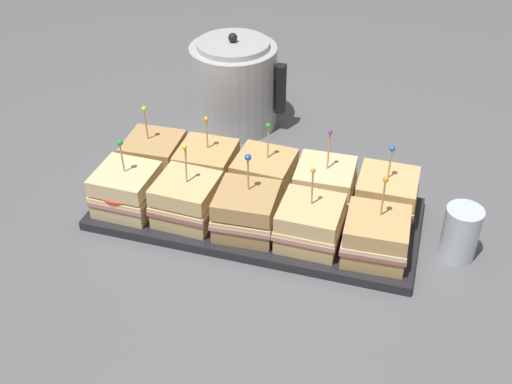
{
  "coord_description": "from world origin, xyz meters",
  "views": [
    {
      "loc": [
        0.27,
        -0.91,
        0.77
      ],
      "look_at": [
        0.0,
        0.0,
        0.06
      ],
      "focal_mm": 45.0,
      "sensor_mm": 36.0,
      "label": 1
    }
  ],
  "objects_px": {
    "serving_platter": "(256,214)",
    "sandwich_back_left": "(207,167)",
    "sandwich_front_left": "(187,200)",
    "sandwich_front_right": "(310,223)",
    "sandwich_front_far_right": "(376,237)",
    "sandwich_front_far_left": "(127,190)",
    "sandwich_front_center": "(248,212)",
    "kettle_steel": "(234,85)",
    "sandwich_back_right": "(324,186)",
    "drinking_glass": "(460,234)",
    "sandwich_back_far_right": "(386,196)",
    "sandwich_back_center": "(263,176)",
    "sandwich_back_far_left": "(154,157)"
  },
  "relations": [
    {
      "from": "serving_platter",
      "to": "sandwich_front_left",
      "type": "distance_m",
      "value": 0.14
    },
    {
      "from": "sandwich_back_center",
      "to": "drinking_glass",
      "type": "relative_size",
      "value": 1.54
    },
    {
      "from": "serving_platter",
      "to": "sandwich_back_right",
      "type": "bearing_deg",
      "value": 26.67
    },
    {
      "from": "sandwich_back_right",
      "to": "sandwich_front_far_left",
      "type": "bearing_deg",
      "value": -161.35
    },
    {
      "from": "sandwich_front_right",
      "to": "sandwich_front_far_right",
      "type": "height_order",
      "value": "sandwich_front_far_right"
    },
    {
      "from": "sandwich_front_right",
      "to": "sandwich_front_center",
      "type": "bearing_deg",
      "value": -179.21
    },
    {
      "from": "sandwich_back_far_left",
      "to": "sandwich_back_center",
      "type": "relative_size",
      "value": 1.0
    },
    {
      "from": "kettle_steel",
      "to": "drinking_glass",
      "type": "height_order",
      "value": "kettle_steel"
    },
    {
      "from": "sandwich_back_far_right",
      "to": "sandwich_back_left",
      "type": "bearing_deg",
      "value": -179.36
    },
    {
      "from": "sandwich_front_far_left",
      "to": "sandwich_back_left",
      "type": "distance_m",
      "value": 0.16
    },
    {
      "from": "sandwich_back_left",
      "to": "kettle_steel",
      "type": "bearing_deg",
      "value": 96.65
    },
    {
      "from": "sandwich_back_center",
      "to": "sandwich_back_far_right",
      "type": "xyz_separation_m",
      "value": [
        0.23,
        0.0,
        0.0
      ]
    },
    {
      "from": "sandwich_front_right",
      "to": "kettle_steel",
      "type": "xyz_separation_m",
      "value": [
        -0.26,
        0.39,
        0.04
      ]
    },
    {
      "from": "sandwich_front_far_right",
      "to": "sandwich_front_right",
      "type": "bearing_deg",
      "value": 178.6
    },
    {
      "from": "sandwich_back_left",
      "to": "drinking_glass",
      "type": "bearing_deg",
      "value": -6.99
    },
    {
      "from": "sandwich_front_right",
      "to": "sandwich_back_right",
      "type": "xyz_separation_m",
      "value": [
        0.0,
        0.12,
        0.0
      ]
    },
    {
      "from": "serving_platter",
      "to": "sandwich_front_right",
      "type": "xyz_separation_m",
      "value": [
        0.12,
        -0.06,
        0.05
      ]
    },
    {
      "from": "sandwich_front_far_left",
      "to": "sandwich_front_right",
      "type": "xyz_separation_m",
      "value": [
        0.35,
        0.0,
        -0.0
      ]
    },
    {
      "from": "sandwich_front_right",
      "to": "sandwich_back_center",
      "type": "distance_m",
      "value": 0.16
    },
    {
      "from": "drinking_glass",
      "to": "sandwich_back_far_right",
      "type": "bearing_deg",
      "value": 154.99
    },
    {
      "from": "sandwich_back_right",
      "to": "sandwich_front_right",
      "type": "bearing_deg",
      "value": -90.76
    },
    {
      "from": "sandwich_front_left",
      "to": "sandwich_front_far_left",
      "type": "bearing_deg",
      "value": -178.33
    },
    {
      "from": "sandwich_back_center",
      "to": "drinking_glass",
      "type": "height_order",
      "value": "sandwich_back_center"
    },
    {
      "from": "sandwich_front_right",
      "to": "drinking_glass",
      "type": "bearing_deg",
      "value": 11.71
    },
    {
      "from": "sandwich_front_left",
      "to": "sandwich_front_right",
      "type": "bearing_deg",
      "value": -0.14
    },
    {
      "from": "sandwich_front_left",
      "to": "sandwich_back_left",
      "type": "distance_m",
      "value": 0.11
    },
    {
      "from": "sandwich_front_center",
      "to": "sandwich_back_far_right",
      "type": "height_order",
      "value": "sandwich_front_center"
    },
    {
      "from": "sandwich_front_right",
      "to": "drinking_glass",
      "type": "height_order",
      "value": "sandwich_front_right"
    },
    {
      "from": "sandwich_front_left",
      "to": "sandwich_back_center",
      "type": "bearing_deg",
      "value": 44.9
    },
    {
      "from": "sandwich_front_right",
      "to": "sandwich_back_left",
      "type": "distance_m",
      "value": 0.26
    },
    {
      "from": "sandwich_front_far_right",
      "to": "sandwich_back_right",
      "type": "bearing_deg",
      "value": 133.82
    },
    {
      "from": "sandwich_back_center",
      "to": "sandwich_back_far_right",
      "type": "bearing_deg",
      "value": 0.61
    },
    {
      "from": "sandwich_back_center",
      "to": "sandwich_front_center",
      "type": "bearing_deg",
      "value": -88.07
    },
    {
      "from": "sandwich_front_far_right",
      "to": "sandwich_back_left",
      "type": "height_order",
      "value": "sandwich_front_far_right"
    },
    {
      "from": "kettle_steel",
      "to": "sandwich_front_center",
      "type": "bearing_deg",
      "value": -68.69
    },
    {
      "from": "sandwich_front_far_left",
      "to": "sandwich_front_left",
      "type": "xyz_separation_m",
      "value": [
        0.12,
        0.0,
        -0.0
      ]
    },
    {
      "from": "serving_platter",
      "to": "kettle_steel",
      "type": "bearing_deg",
      "value": 114.37
    },
    {
      "from": "drinking_glass",
      "to": "kettle_steel",
      "type": "bearing_deg",
      "value": 147.23
    },
    {
      "from": "sandwich_back_center",
      "to": "drinking_glass",
      "type": "bearing_deg",
      "value": -9.34
    },
    {
      "from": "sandwich_front_left",
      "to": "sandwich_front_right",
      "type": "height_order",
      "value": "sandwich_front_left"
    },
    {
      "from": "sandwich_back_right",
      "to": "sandwich_back_far_right",
      "type": "distance_m",
      "value": 0.12
    },
    {
      "from": "serving_platter",
      "to": "sandwich_back_center",
      "type": "height_order",
      "value": "sandwich_back_center"
    },
    {
      "from": "sandwich_front_far_right",
      "to": "drinking_glass",
      "type": "xyz_separation_m",
      "value": [
        0.14,
        0.06,
        -0.01
      ]
    },
    {
      "from": "serving_platter",
      "to": "sandwich_front_far_right",
      "type": "bearing_deg",
      "value": -14.5
    },
    {
      "from": "sandwich_front_center",
      "to": "sandwich_back_far_left",
      "type": "xyz_separation_m",
      "value": [
        -0.23,
        0.11,
        -0.0
      ]
    },
    {
      "from": "serving_platter",
      "to": "sandwich_front_center",
      "type": "bearing_deg",
      "value": -88.0
    },
    {
      "from": "serving_platter",
      "to": "sandwich_back_left",
      "type": "relative_size",
      "value": 4.02
    },
    {
      "from": "sandwich_front_right",
      "to": "sandwich_front_far_right",
      "type": "relative_size",
      "value": 0.97
    },
    {
      "from": "drinking_glass",
      "to": "sandwich_back_far_left",
      "type": "bearing_deg",
      "value": 174.21
    },
    {
      "from": "sandwich_back_far_right",
      "to": "sandwich_back_far_left",
      "type": "bearing_deg",
      "value": -179.66
    }
  ]
}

